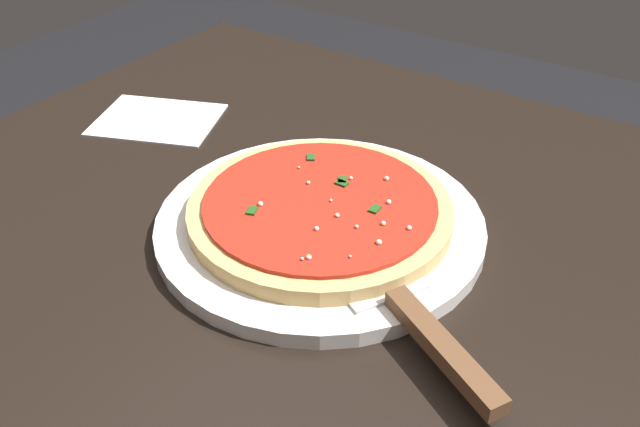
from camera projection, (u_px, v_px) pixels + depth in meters
name	position (u px, v px, depth m)	size (l,w,h in m)	color
restaurant_table	(258.00, 364.00, 0.72)	(0.90, 0.83, 0.77)	black
serving_plate	(320.00, 224.00, 0.65)	(0.31, 0.31, 0.02)	white
pizza	(320.00, 209.00, 0.64)	(0.25, 0.25, 0.02)	#DBB26B
pizza_server	(411.00, 316.00, 0.53)	(0.15, 0.21, 0.01)	silver
napkin_folded_right	(158.00, 120.00, 0.84)	(0.11, 0.15, 0.00)	white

